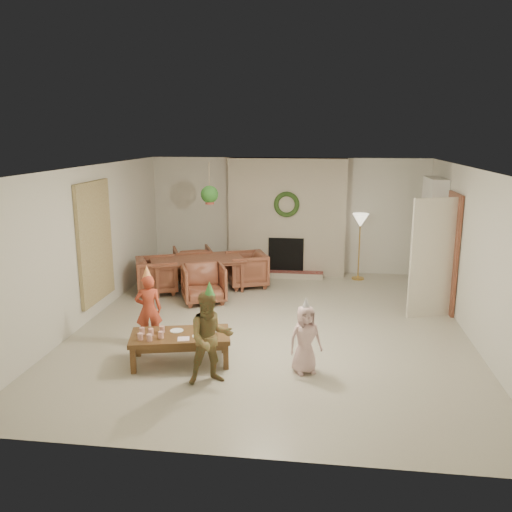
% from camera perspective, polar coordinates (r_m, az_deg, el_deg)
% --- Properties ---
extents(floor, '(7.00, 7.00, 0.00)m').
position_cam_1_polar(floor, '(8.43, 1.69, -7.65)').
color(floor, '#B7B29E').
rests_on(floor, ground).
extents(ceiling, '(7.00, 7.00, 0.00)m').
position_cam_1_polar(ceiling, '(7.89, 1.81, 9.57)').
color(ceiling, white).
rests_on(ceiling, wall_back).
extents(wall_back, '(7.00, 0.00, 7.00)m').
position_cam_1_polar(wall_back, '(11.50, 3.49, 4.44)').
color(wall_back, silver).
rests_on(wall_back, floor).
extents(wall_front, '(7.00, 0.00, 7.00)m').
position_cam_1_polar(wall_front, '(4.74, -2.53, -8.48)').
color(wall_front, silver).
rests_on(wall_front, floor).
extents(wall_left, '(0.00, 7.00, 7.00)m').
position_cam_1_polar(wall_left, '(8.87, -17.92, 1.19)').
color(wall_left, silver).
rests_on(wall_left, floor).
extents(wall_right, '(0.00, 7.00, 7.00)m').
position_cam_1_polar(wall_right, '(8.33, 22.74, 0.04)').
color(wall_right, silver).
rests_on(wall_right, floor).
extents(fireplace_mass, '(2.50, 0.40, 2.50)m').
position_cam_1_polar(fireplace_mass, '(11.30, 3.42, 4.28)').
color(fireplace_mass, '#561716').
rests_on(fireplace_mass, floor).
extents(fireplace_hearth, '(1.60, 0.30, 0.12)m').
position_cam_1_polar(fireplace_hearth, '(11.21, 3.21, -2.01)').
color(fireplace_hearth, maroon).
rests_on(fireplace_hearth, floor).
extents(fireplace_firebox, '(0.75, 0.12, 0.75)m').
position_cam_1_polar(fireplace_firebox, '(11.28, 3.30, 0.12)').
color(fireplace_firebox, black).
rests_on(fireplace_firebox, floor).
extents(fireplace_wreath, '(0.54, 0.10, 0.54)m').
position_cam_1_polar(fireplace_wreath, '(11.03, 3.36, 5.64)').
color(fireplace_wreath, '#224018').
rests_on(fireplace_wreath, fireplace_mass).
extents(floor_lamp_base, '(0.26, 0.26, 0.03)m').
position_cam_1_polar(floor_lamp_base, '(11.27, 11.05, -2.40)').
color(floor_lamp_base, gold).
rests_on(floor_lamp_base, floor).
extents(floor_lamp_post, '(0.03, 0.03, 1.26)m').
position_cam_1_polar(floor_lamp_post, '(11.12, 11.20, 0.76)').
color(floor_lamp_post, gold).
rests_on(floor_lamp_post, floor).
extents(floor_lamp_shade, '(0.33, 0.33, 0.28)m').
position_cam_1_polar(floor_lamp_shade, '(11.00, 11.34, 3.84)').
color(floor_lamp_shade, beige).
rests_on(floor_lamp_shade, floor_lamp_post).
extents(bookshelf_carcass, '(0.30, 1.00, 2.20)m').
position_cam_1_polar(bookshelf_carcass, '(10.52, 18.64, 2.11)').
color(bookshelf_carcass, white).
rests_on(bookshelf_carcass, floor).
extents(bookshelf_shelf_a, '(0.30, 0.92, 0.03)m').
position_cam_1_polar(bookshelf_shelf_a, '(10.65, 18.28, -1.32)').
color(bookshelf_shelf_a, white).
rests_on(bookshelf_shelf_a, bookshelf_carcass).
extents(bookshelf_shelf_b, '(0.30, 0.92, 0.03)m').
position_cam_1_polar(bookshelf_shelf_b, '(10.56, 18.43, 0.78)').
color(bookshelf_shelf_b, white).
rests_on(bookshelf_shelf_b, bookshelf_carcass).
extents(bookshelf_shelf_c, '(0.30, 0.92, 0.03)m').
position_cam_1_polar(bookshelf_shelf_c, '(10.49, 18.59, 2.92)').
color(bookshelf_shelf_c, white).
rests_on(bookshelf_shelf_c, bookshelf_carcass).
extents(bookshelf_shelf_d, '(0.30, 0.92, 0.03)m').
position_cam_1_polar(bookshelf_shelf_d, '(10.43, 18.75, 5.08)').
color(bookshelf_shelf_d, white).
rests_on(bookshelf_shelf_d, bookshelf_carcass).
extents(books_row_lower, '(0.20, 0.40, 0.24)m').
position_cam_1_polar(books_row_lower, '(10.47, 18.37, -0.78)').
color(books_row_lower, '#B92237').
rests_on(books_row_lower, bookshelf_shelf_a).
extents(books_row_mid, '(0.20, 0.44, 0.24)m').
position_cam_1_polar(books_row_mid, '(10.58, 18.33, 1.58)').
color(books_row_mid, navy).
rests_on(books_row_mid, bookshelf_shelf_b).
extents(books_row_upper, '(0.20, 0.36, 0.22)m').
position_cam_1_polar(books_row_upper, '(10.37, 18.64, 3.53)').
color(books_row_upper, gold).
rests_on(books_row_upper, bookshelf_shelf_c).
extents(door_frame, '(0.05, 0.86, 2.04)m').
position_cam_1_polar(door_frame, '(9.51, 20.54, 0.34)').
color(door_frame, brown).
rests_on(door_frame, floor).
extents(door_leaf, '(0.77, 0.32, 2.00)m').
position_cam_1_polar(door_leaf, '(9.07, 18.72, -0.24)').
color(door_leaf, beige).
rests_on(door_leaf, floor).
extents(curtain_panel, '(0.06, 1.20, 2.00)m').
position_cam_1_polar(curtain_panel, '(9.03, -17.15, 1.45)').
color(curtain_panel, '#BBB484').
rests_on(curtain_panel, wall_left).
extents(dining_table, '(2.03, 1.58, 0.63)m').
position_cam_1_polar(dining_table, '(10.29, -6.38, -2.00)').
color(dining_table, brown).
rests_on(dining_table, floor).
extents(dining_chair_near, '(0.97, 0.98, 0.69)m').
position_cam_1_polar(dining_chair_near, '(9.53, -5.73, -3.02)').
color(dining_chair_near, brown).
rests_on(dining_chair_near, floor).
extents(dining_chair_far, '(0.97, 0.98, 0.69)m').
position_cam_1_polar(dining_chair_far, '(11.03, -6.94, -0.79)').
color(dining_chair_far, brown).
rests_on(dining_chair_far, floor).
extents(dining_chair_left, '(0.98, 0.97, 0.69)m').
position_cam_1_polar(dining_chair_left, '(10.21, -10.76, -2.08)').
color(dining_chair_left, brown).
rests_on(dining_chair_left, floor).
extents(dining_chair_right, '(0.98, 0.97, 0.69)m').
position_cam_1_polar(dining_chair_right, '(10.45, -1.04, -1.49)').
color(dining_chair_right, brown).
rests_on(dining_chair_right, floor).
extents(hanging_plant_cord, '(0.01, 0.01, 0.70)m').
position_cam_1_polar(hanging_plant_cord, '(9.60, -5.13, 8.08)').
color(hanging_plant_cord, tan).
rests_on(hanging_plant_cord, ceiling).
extents(hanging_plant_pot, '(0.16, 0.16, 0.12)m').
position_cam_1_polar(hanging_plant_pot, '(9.64, -5.08, 6.01)').
color(hanging_plant_pot, brown).
rests_on(hanging_plant_pot, hanging_plant_cord).
extents(hanging_plant_foliage, '(0.32, 0.32, 0.32)m').
position_cam_1_polar(hanging_plant_foliage, '(9.63, -5.10, 6.72)').
color(hanging_plant_foliage, '#20551C').
rests_on(hanging_plant_foliage, hanging_plant_pot).
extents(coffee_table_top, '(1.42, 0.94, 0.06)m').
position_cam_1_polar(coffee_table_top, '(7.10, -8.28, -8.65)').
color(coffee_table_top, brown).
rests_on(coffee_table_top, floor).
extents(coffee_table_apron, '(1.30, 0.82, 0.08)m').
position_cam_1_polar(coffee_table_apron, '(7.13, -8.26, -9.18)').
color(coffee_table_apron, brown).
rests_on(coffee_table_apron, floor).
extents(coffee_leg_fl, '(0.08, 0.08, 0.34)m').
position_cam_1_polar(coffee_leg_fl, '(6.99, -13.26, -11.04)').
color(coffee_leg_fl, brown).
rests_on(coffee_leg_fl, floor).
extents(coffee_leg_fr, '(0.08, 0.08, 0.34)m').
position_cam_1_polar(coffee_leg_fr, '(6.93, -3.32, -10.90)').
color(coffee_leg_fr, brown).
rests_on(coffee_leg_fr, floor).
extents(coffee_leg_bl, '(0.08, 0.08, 0.34)m').
position_cam_1_polar(coffee_leg_bl, '(7.48, -12.75, -9.38)').
color(coffee_leg_bl, brown).
rests_on(coffee_leg_bl, floor).
extents(coffee_leg_br, '(0.08, 0.08, 0.34)m').
position_cam_1_polar(coffee_leg_br, '(7.42, -3.51, -9.22)').
color(coffee_leg_br, brown).
rests_on(coffee_leg_br, floor).
extents(cup_a, '(0.08, 0.08, 0.09)m').
position_cam_1_polar(cup_a, '(6.98, -12.52, -8.59)').
color(cup_a, white).
rests_on(cup_a, coffee_table_top).
extents(cup_b, '(0.08, 0.08, 0.09)m').
position_cam_1_polar(cup_b, '(7.16, -12.34, -7.99)').
color(cup_b, white).
rests_on(cup_b, coffee_table_top).
extents(cup_c, '(0.08, 0.08, 0.09)m').
position_cam_1_polar(cup_c, '(6.92, -11.56, -8.73)').
color(cup_c, white).
rests_on(cup_c, coffee_table_top).
extents(cup_d, '(0.08, 0.08, 0.09)m').
position_cam_1_polar(cup_d, '(7.10, -11.41, -8.13)').
color(cup_d, white).
rests_on(cup_d, coffee_table_top).
extents(cup_e, '(0.08, 0.08, 0.09)m').
position_cam_1_polar(cup_e, '(6.98, -10.34, -8.48)').
color(cup_e, white).
rests_on(cup_e, coffee_table_top).
extents(cup_f, '(0.08, 0.08, 0.09)m').
position_cam_1_polar(cup_f, '(7.17, -10.22, -7.88)').
color(cup_f, white).
rests_on(cup_f, coffee_table_top).
extents(plate_a, '(0.22, 0.22, 0.01)m').
position_cam_1_polar(plate_a, '(7.21, -8.65, -8.05)').
color(plate_a, white).
rests_on(plate_a, coffee_table_top).
extents(plate_b, '(0.22, 0.22, 0.01)m').
position_cam_1_polar(plate_b, '(6.99, -6.24, -8.66)').
color(plate_b, white).
rests_on(plate_b, coffee_table_top).
extents(plate_c, '(0.22, 0.22, 0.01)m').
position_cam_1_polar(plate_c, '(7.18, -4.61, -8.02)').
color(plate_c, white).
rests_on(plate_c, coffee_table_top).
extents(food_scoop, '(0.08, 0.08, 0.07)m').
position_cam_1_polar(food_scoop, '(6.98, -6.25, -8.36)').
color(food_scoop, tan).
rests_on(food_scoop, plate_b).
extents(napkin_left, '(0.18, 0.18, 0.01)m').
position_cam_1_polar(napkin_left, '(6.92, -7.92, -8.95)').
color(napkin_left, '#F5B5C9').
rests_on(napkin_left, coffee_table_top).
extents(napkin_right, '(0.18, 0.18, 0.01)m').
position_cam_1_polar(napkin_right, '(7.25, -5.43, -7.82)').
color(napkin_right, '#F5B5C9').
rests_on(napkin_right, coffee_table_top).
extents(child_red, '(0.45, 0.37, 1.05)m').
position_cam_1_polar(child_red, '(7.73, -11.64, -5.76)').
color(child_red, '#B63F27').
rests_on(child_red, floor).
extents(party_hat_red, '(0.15, 0.15, 0.20)m').
position_cam_1_polar(party_hat_red, '(7.57, -11.84, -1.70)').
color(party_hat_red, '#FDDE54').
rests_on(party_hat_red, child_red).
extents(child_plaid, '(0.69, 0.63, 1.16)m').
position_cam_1_polar(child_plaid, '(6.44, -5.00, -8.90)').
color(child_plaid, '#974A29').
rests_on(child_plaid, floor).
extents(party_hat_plaid, '(0.14, 0.14, 0.19)m').
position_cam_1_polar(party_hat_plaid, '(6.23, -5.11, -3.58)').
color(party_hat_plaid, green).
rests_on(party_hat_plaid, child_plaid).
extents(child_pink, '(0.52, 0.44, 0.90)m').
position_cam_1_polar(child_pink, '(6.76, 5.40, -9.03)').
color(child_pink, beige).
rests_on(child_pink, floor).
extents(party_hat_pink, '(0.14, 0.14, 0.16)m').
position_cam_1_polar(party_hat_pink, '(6.59, 5.49, -5.14)').
color(party_hat_pink, silver).
rests_on(party_hat_pink, child_pink).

